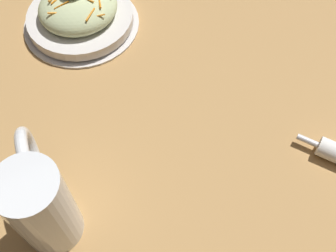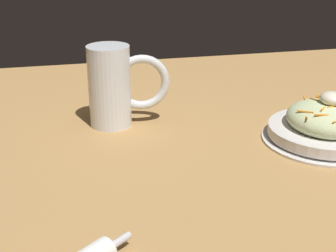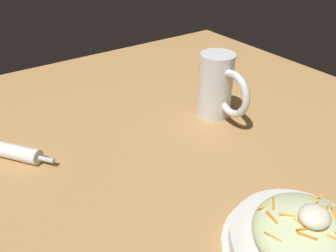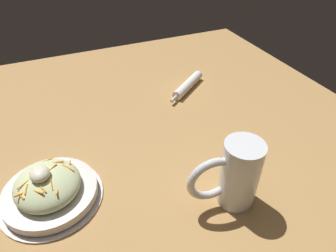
% 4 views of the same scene
% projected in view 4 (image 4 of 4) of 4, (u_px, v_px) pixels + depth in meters
% --- Properties ---
extents(ground_plane, '(1.43, 1.43, 0.00)m').
position_uv_depth(ground_plane, '(143.00, 150.00, 0.81)').
color(ground_plane, '#B2844C').
extents(salad_plate, '(0.23, 0.23, 0.10)m').
position_uv_depth(salad_plate, '(49.00, 189.00, 0.66)').
color(salad_plate, silver).
rests_on(salad_plate, ground_plane).
extents(beer_mug, '(0.08, 0.16, 0.16)m').
position_uv_depth(beer_mug, '(236.00, 177.00, 0.63)').
color(beer_mug, white).
rests_on(beer_mug, ground_plane).
extents(napkin_roll, '(0.14, 0.18, 0.03)m').
position_uv_depth(napkin_roll, '(188.00, 85.00, 1.05)').
color(napkin_roll, white).
rests_on(napkin_roll, ground_plane).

